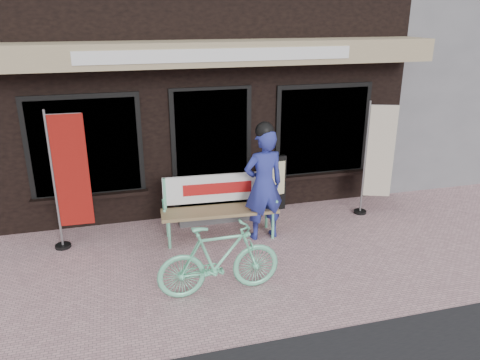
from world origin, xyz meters
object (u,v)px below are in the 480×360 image
object	(u,v)px
bench	(219,201)
nobori_red	(69,179)
nobori_cream	(377,158)
menu_stand	(272,183)
bicycle	(219,259)
person	(264,183)

from	to	relation	value
bench	nobori_red	xyz separation A→B (m)	(-2.14, 0.19, 0.51)
nobori_cream	menu_stand	xyz separation A→B (m)	(-1.64, 0.60, -0.51)
bench	bicycle	size ratio (longest dim) A/B	1.17
person	menu_stand	xyz separation A→B (m)	(0.48, 0.96, -0.40)
bench	person	world-z (taller)	person
nobori_cream	menu_stand	distance (m)	1.82
nobori_red	menu_stand	distance (m)	3.35
nobori_red	menu_stand	bearing A→B (deg)	10.64
nobori_red	bicycle	bearing A→B (deg)	-42.91
person	bicycle	size ratio (longest dim) A/B	1.19
person	nobori_cream	bearing A→B (deg)	3.21
bench	menu_stand	xyz separation A→B (m)	(1.12, 0.71, -0.06)
bicycle	nobori_cream	size ratio (longest dim) A/B	0.78
bicycle	nobori_red	world-z (taller)	nobori_red
bench	person	bearing A→B (deg)	-17.22
nobori_cream	bicycle	bearing A→B (deg)	-131.53
bench	menu_stand	size ratio (longest dim) A/B	1.83
bicycle	nobori_cream	distance (m)	3.58
person	nobori_cream	distance (m)	2.15
person	bicycle	bearing A→B (deg)	-133.19
bench	menu_stand	bearing A→B (deg)	35.96
menu_stand	nobori_red	bearing A→B (deg)	-178.06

